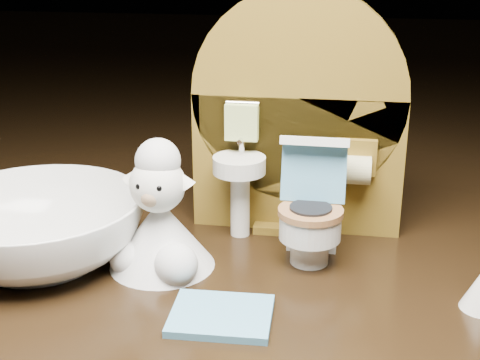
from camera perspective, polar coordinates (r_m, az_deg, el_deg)
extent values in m
cube|color=black|center=(0.40, 3.66, -14.25)|extent=(2.50, 2.50, 0.10)
cube|color=brown|center=(0.42, 4.88, 1.45)|extent=(0.13, 0.02, 0.09)
cylinder|color=brown|center=(0.41, 5.06, 7.20)|extent=(0.13, 0.02, 0.13)
cube|color=brown|center=(0.43, 4.73, -3.63)|extent=(0.05, 0.04, 0.01)
cylinder|color=white|center=(0.41, 0.01, -1.86)|extent=(0.01, 0.01, 0.04)
cylinder|color=white|center=(0.40, -0.06, 1.30)|extent=(0.03, 0.03, 0.01)
cylinder|color=silver|center=(0.41, 0.15, 3.04)|extent=(0.00, 0.00, 0.01)
cube|color=#C0D57B|center=(0.40, 0.15, 4.95)|extent=(0.02, 0.01, 0.02)
cube|color=brown|center=(0.40, 9.88, 1.92)|extent=(0.02, 0.01, 0.02)
cylinder|color=beige|center=(0.40, 9.83, 0.85)|extent=(0.02, 0.02, 0.02)
cylinder|color=white|center=(0.39, 5.95, -5.88)|extent=(0.02, 0.02, 0.02)
cylinder|color=white|center=(0.38, 6.00, -3.94)|extent=(0.03, 0.03, 0.01)
cylinder|color=#9A6337|center=(0.37, 6.05, -2.72)|extent=(0.04, 0.04, 0.00)
cube|color=white|center=(0.40, 6.25, -2.90)|extent=(0.03, 0.01, 0.04)
cube|color=#569BC2|center=(0.38, 6.34, 0.88)|extent=(0.04, 0.01, 0.04)
cube|color=white|center=(0.37, 6.40, 3.29)|extent=(0.04, 0.01, 0.01)
cylinder|color=#9EB522|center=(0.39, 7.61, 0.75)|extent=(0.01, 0.01, 0.01)
cube|color=#569BC2|center=(0.33, -1.62, -11.49)|extent=(0.05, 0.04, 0.00)
cone|color=silver|center=(0.38, -6.75, -4.53)|extent=(0.06, 0.06, 0.04)
sphere|color=silver|center=(0.36, -5.47, -7.20)|extent=(0.02, 0.02, 0.02)
sphere|color=silver|center=(0.38, -9.58, -6.64)|extent=(0.02, 0.02, 0.02)
sphere|color=white|center=(0.36, -7.05, -0.39)|extent=(0.03, 0.03, 0.03)
sphere|color=tan|center=(0.36, -7.63, -1.44)|extent=(0.01, 0.01, 0.01)
sphere|color=silver|center=(0.36, -7.02, 1.63)|extent=(0.02, 0.02, 0.02)
cone|color=white|center=(0.37, -8.99, 0.47)|extent=(0.01, 0.01, 0.01)
cone|color=white|center=(0.36, -4.89, 0.13)|extent=(0.01, 0.01, 0.01)
sphere|color=black|center=(0.35, -8.59, -0.55)|extent=(0.00, 0.00, 0.00)
sphere|color=black|center=(0.35, -6.93, -0.70)|extent=(0.00, 0.00, 0.00)
imported|color=white|center=(0.40, -16.86, -4.09)|extent=(0.13, 0.13, 0.04)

